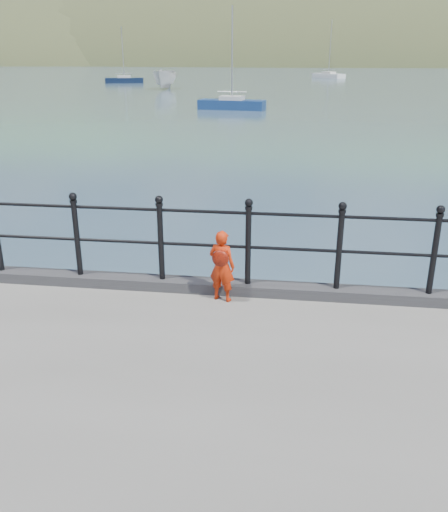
# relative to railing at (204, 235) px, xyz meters

# --- Properties ---
(ground) EXTENTS (600.00, 600.00, 0.00)m
(ground) POSITION_rel_railing_xyz_m (-0.00, 0.15, -1.82)
(ground) COLOR #2D4251
(ground) RESTS_ON ground
(kerb) EXTENTS (60.00, 0.30, 0.15)m
(kerb) POSITION_rel_railing_xyz_m (-0.00, -0.00, -0.75)
(kerb) COLOR #28282B
(kerb) RESTS_ON quay
(railing) EXTENTS (18.11, 0.11, 1.20)m
(railing) POSITION_rel_railing_xyz_m (0.00, 0.00, 0.00)
(railing) COLOR black
(railing) RESTS_ON kerb
(far_shore) EXTENTS (830.00, 200.00, 156.00)m
(far_shore) POSITION_rel_railing_xyz_m (38.34, 239.56, -24.39)
(far_shore) COLOR #333A21
(far_shore) RESTS_ON ground
(child) EXTENTS (0.41, 0.35, 0.98)m
(child) POSITION_rel_railing_xyz_m (0.28, -0.27, -0.33)
(child) COLOR red
(child) RESTS_ON quay
(launch_white) EXTENTS (2.21, 5.82, 2.25)m
(launch_white) POSITION_rel_railing_xyz_m (-14.43, 57.49, -0.70)
(launch_white) COLOR silver
(launch_white) RESTS_ON ground
(sailboat_left) EXTENTS (5.42, 2.82, 7.50)m
(sailboat_left) POSITION_rel_railing_xyz_m (-23.25, 69.74, -1.48)
(sailboat_left) COLOR black
(sailboat_left) RESTS_ON ground
(sailboat_deep) EXTENTS (5.41, 5.92, 9.15)m
(sailboat_deep) POSITION_rel_railing_xyz_m (5.62, 89.46, -1.48)
(sailboat_deep) COLOR white
(sailboat_deep) RESTS_ON ground
(sailboat_port) EXTENTS (5.19, 2.27, 7.42)m
(sailboat_port) POSITION_rel_railing_xyz_m (-3.95, 35.34, -1.48)
(sailboat_port) COLOR navy
(sailboat_port) RESTS_ON ground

